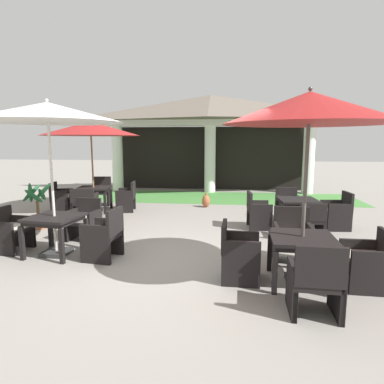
% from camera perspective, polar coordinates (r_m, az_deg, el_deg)
% --- Properties ---
extents(ground_plane, '(60.00, 60.00, 0.00)m').
position_cam_1_polar(ground_plane, '(5.77, -1.69, -12.35)').
color(ground_plane, gray).
extents(background_pavilion, '(9.01, 2.68, 3.90)m').
position_cam_1_polar(background_pavilion, '(13.66, 3.22, 12.73)').
color(background_pavilion, white).
rests_on(background_pavilion, ground).
extents(lawn_strip, '(10.81, 2.68, 0.01)m').
position_cam_1_polar(lawn_strip, '(12.30, 2.71, -0.94)').
color(lawn_strip, '#47843D').
rests_on(lawn_strip, ground).
extents(patio_table_near_foreground, '(0.95, 0.95, 0.73)m').
position_cam_1_polar(patio_table_near_foreground, '(6.55, -22.67, -4.75)').
color(patio_table_near_foreground, black).
rests_on(patio_table_near_foreground, ground).
extents(patio_umbrella_near_foreground, '(2.61, 2.61, 2.81)m').
position_cam_1_polar(patio_umbrella_near_foreground, '(6.40, -23.72, 12.36)').
color(patio_umbrella_near_foreground, '#2D2D2D').
rests_on(patio_umbrella_near_foreground, ground).
extents(patio_chair_near_foreground_west, '(0.63, 0.67, 0.83)m').
position_cam_1_polar(patio_chair_near_foreground_west, '(7.21, -28.97, -5.84)').
color(patio_chair_near_foreground_west, black).
rests_on(patio_chair_near_foreground_west, ground).
extents(patio_chair_near_foreground_north, '(0.66, 0.60, 0.87)m').
position_cam_1_polar(patio_chair_near_foreground_north, '(7.40, -18.13, -4.78)').
color(patio_chair_near_foreground_north, black).
rests_on(patio_chair_near_foreground_north, ground).
extents(patio_chair_near_foreground_east, '(0.62, 0.65, 0.92)m').
position_cam_1_polar(patio_chair_near_foreground_east, '(6.09, -14.91, -7.32)').
color(patio_chair_near_foreground_east, black).
rests_on(patio_chair_near_foreground_east, ground).
extents(patio_table_mid_left, '(0.94, 0.94, 0.72)m').
position_cam_1_polar(patio_table_mid_left, '(5.11, 18.53, -8.35)').
color(patio_table_mid_left, black).
rests_on(patio_table_mid_left, ground).
extents(patio_umbrella_mid_left, '(2.38, 2.38, 2.81)m').
position_cam_1_polar(patio_umbrella_mid_left, '(4.91, 19.64, 13.37)').
color(patio_umbrella_mid_left, '#2D2D2D').
rests_on(patio_umbrella_mid_left, ground).
extents(patio_chair_mid_left_west, '(0.58, 0.61, 0.88)m').
position_cam_1_polar(patio_chair_mid_left_west, '(5.09, 8.05, -10.35)').
color(patio_chair_mid_left_west, black).
rests_on(patio_chair_mid_left_west, ground).
extents(patio_chair_mid_left_north, '(0.65, 0.54, 0.94)m').
position_cam_1_polar(patio_chair_mid_left_north, '(6.03, 16.94, -7.44)').
color(patio_chair_mid_left_north, black).
rests_on(patio_chair_mid_left_north, ground).
extents(patio_chair_mid_left_east, '(0.60, 0.63, 0.84)m').
position_cam_1_polar(patio_chair_mid_left_east, '(5.41, 28.18, -10.48)').
color(patio_chair_mid_left_east, black).
rests_on(patio_chair_mid_left_east, ground).
extents(patio_chair_mid_left_south, '(0.61, 0.59, 0.93)m').
position_cam_1_polar(patio_chair_mid_left_south, '(4.33, 20.56, -14.46)').
color(patio_chair_mid_left_south, black).
rests_on(patio_chair_mid_left_south, ground).
extents(patio_table_mid_right, '(0.94, 0.94, 0.72)m').
position_cam_1_polar(patio_table_mid_right, '(8.26, 17.82, -1.86)').
color(patio_table_mid_right, black).
rests_on(patio_table_mid_right, ground).
extents(patio_chair_mid_right_east, '(0.60, 0.63, 0.89)m').
position_cam_1_polar(patio_chair_mid_right_east, '(8.60, 23.86, -3.20)').
color(patio_chair_mid_right_east, black).
rests_on(patio_chair_mid_right_east, ground).
extents(patio_chair_mid_right_north, '(0.62, 0.54, 0.84)m').
position_cam_1_polar(patio_chair_mid_right_north, '(9.20, 16.22, -2.07)').
color(patio_chair_mid_right_north, black).
rests_on(patio_chair_mid_right_north, ground).
extents(patio_chair_mid_right_south, '(0.60, 0.60, 0.82)m').
position_cam_1_polar(patio_chair_mid_right_south, '(7.42, 19.65, -4.77)').
color(patio_chair_mid_right_south, black).
rests_on(patio_chair_mid_right_south, ground).
extents(patio_chair_mid_right_west, '(0.57, 0.65, 0.88)m').
position_cam_1_polar(patio_chair_mid_right_west, '(8.10, 11.29, -3.26)').
color(patio_chair_mid_right_west, black).
rests_on(patio_chair_mid_right_west, ground).
extents(patio_table_far_back, '(1.03, 1.03, 0.72)m').
position_cam_1_polar(patio_table_far_back, '(10.23, -16.66, 0.23)').
color(patio_table_far_back, black).
rests_on(patio_table_far_back, ground).
extents(patio_umbrella_far_back, '(2.82, 2.82, 2.71)m').
position_cam_1_polar(patio_umbrella_far_back, '(10.13, -17.11, 10.39)').
color(patio_umbrella_far_back, '#2D2D2D').
rests_on(patio_umbrella_far_back, ground).
extents(patio_chair_far_back_west, '(0.61, 0.62, 0.87)m').
position_cam_1_polar(patio_chair_far_back_west, '(10.55, -21.76, -0.95)').
color(patio_chair_far_back_west, black).
rests_on(patio_chair_far_back_west, ground).
extents(patio_chair_far_back_south, '(0.70, 0.59, 0.85)m').
position_cam_1_polar(patio_chair_far_back_south, '(9.33, -18.10, -1.90)').
color(patio_chair_far_back_south, black).
rests_on(patio_chair_far_back_south, ground).
extents(patio_chair_far_back_north, '(0.63, 0.57, 0.92)m').
position_cam_1_polar(patio_chair_far_back_north, '(11.20, -15.36, -0.06)').
color(patio_chair_far_back_north, black).
rests_on(patio_chair_far_back_north, ground).
extents(patio_chair_far_back_east, '(0.60, 0.68, 0.88)m').
position_cam_1_polar(patio_chair_far_back_east, '(10.06, -11.18, -0.92)').
color(patio_chair_far_back_east, black).
rests_on(patio_chair_far_back_east, ground).
extents(potted_palm_left_edge, '(0.66, 0.63, 1.12)m').
position_cam_1_polar(potted_palm_left_edge, '(8.74, -25.11, -3.16)').
color(potted_palm_left_edge, '#995638').
rests_on(potted_palm_left_edge, ground).
extents(terracotta_urn, '(0.26, 0.26, 0.47)m').
position_cam_1_polar(terracotta_urn, '(10.48, 2.43, -1.56)').
color(terracotta_urn, '#9E5633').
rests_on(terracotta_urn, ground).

